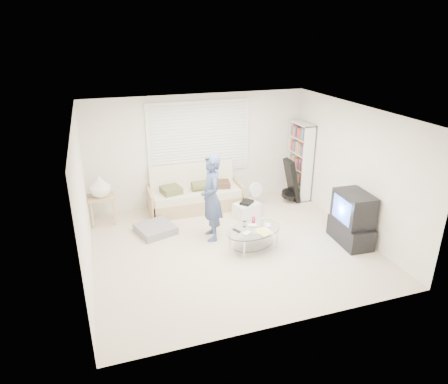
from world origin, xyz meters
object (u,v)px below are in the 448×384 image
object	(u,v)px
bookshelf	(300,161)
coffee_table	(254,233)
futon_sofa	(195,195)
tv_unit	(352,219)

from	to	relation	value
bookshelf	coffee_table	distance (m)	2.87
futon_sofa	tv_unit	xyz separation A→B (m)	(2.41, -2.42, 0.16)
bookshelf	tv_unit	world-z (taller)	bookshelf
bookshelf	futon_sofa	bearing A→B (deg)	177.96
coffee_table	tv_unit	bearing A→B (deg)	-10.15
tv_unit	coffee_table	world-z (taller)	tv_unit
futon_sofa	coffee_table	bearing A→B (deg)	-74.84
tv_unit	coffee_table	size ratio (longest dim) A/B	0.80
tv_unit	bookshelf	bearing A→B (deg)	86.93
futon_sofa	coffee_table	xyz separation A→B (m)	(0.57, -2.09, 0.00)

